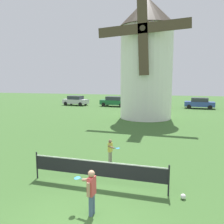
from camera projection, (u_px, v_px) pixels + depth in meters
The scene contains 10 objects.
ground_plane at pixel (83, 221), 6.33m from camera, with size 120.00×120.00×0.00m, color #3D662D.
windmill at pixel (146, 58), 23.41m from camera, with size 8.41×6.15×12.87m.
tennis_net at pixel (97, 169), 8.34m from camera, with size 5.23×0.06×1.10m.
player_near at pixel (91, 190), 6.54m from camera, with size 0.76×0.59×1.37m.
player_far at pixel (111, 149), 10.91m from camera, with size 0.67×0.60×1.11m.
stray_ball at pixel (183, 196), 7.49m from camera, with size 0.18×0.18×0.18m, color silver.
parked_car_silver at pixel (76, 100), 37.08m from camera, with size 4.33×2.30×1.56m.
parked_car_green at pixel (114, 101), 35.49m from camera, with size 4.43×2.16×1.56m.
parked_car_mustard at pixel (157, 102), 34.11m from camera, with size 3.98×2.16×1.56m.
parked_car_blue at pixel (199, 103), 32.63m from camera, with size 4.22×2.10×1.56m.
Camera 1 is at (2.39, -5.41, 3.90)m, focal length 35.95 mm.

